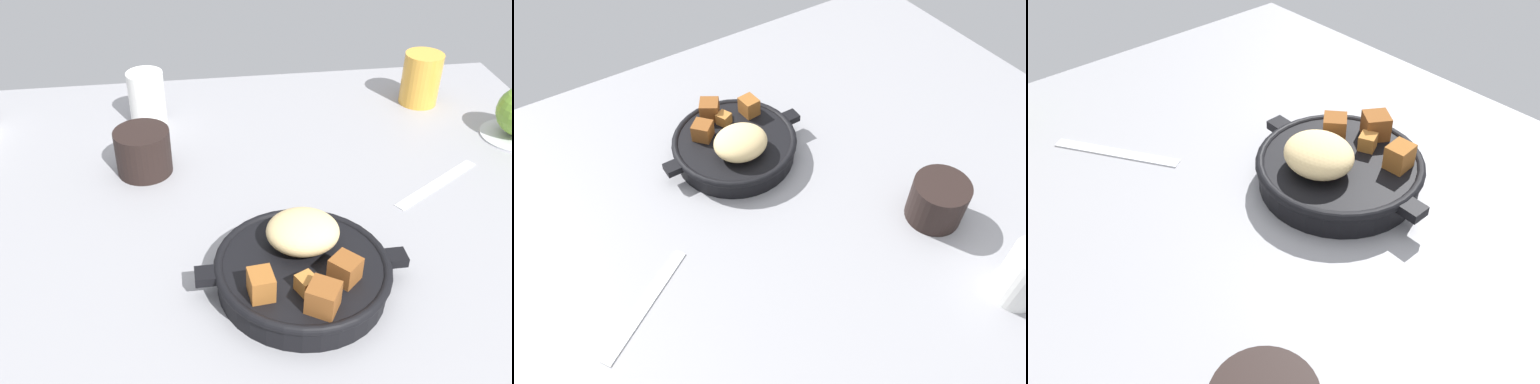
% 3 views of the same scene
% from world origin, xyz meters
% --- Properties ---
extents(ground_plane, '(1.12, 0.93, 0.02)m').
position_xyz_m(ground_plane, '(0.00, 0.00, -0.01)').
color(ground_plane, gray).
extents(cast_iron_skillet, '(0.25, 0.21, 0.08)m').
position_xyz_m(cast_iron_skillet, '(0.05, -0.14, 0.03)').
color(cast_iron_skillet, black).
rests_on(cast_iron_skillet, ground_plane).
extents(butter_knife, '(0.16, 0.11, 0.00)m').
position_xyz_m(butter_knife, '(0.29, 0.04, 0.00)').
color(butter_knife, silver).
rests_on(butter_knife, ground_plane).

